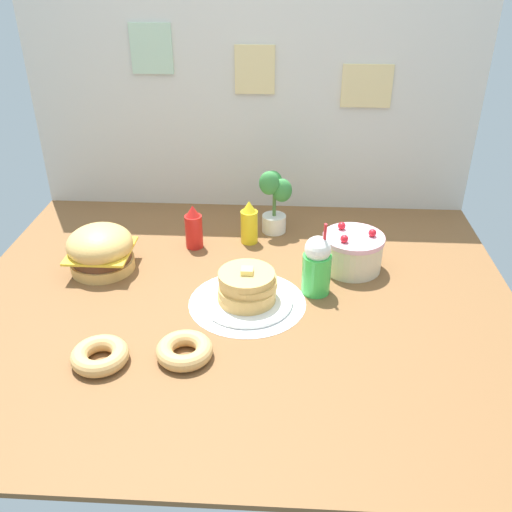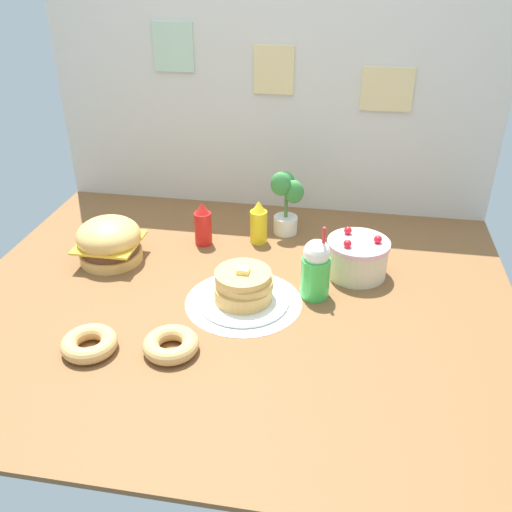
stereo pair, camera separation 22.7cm
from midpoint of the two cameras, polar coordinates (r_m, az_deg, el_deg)
ground_plane at (r=2.26m, az=0.84°, el=-4.68°), size 2.23×1.86×0.02m
back_wall at (r=2.87m, az=3.98°, el=15.18°), size 2.23×0.04×1.08m
doily_mat at (r=2.24m, az=1.64°, el=-4.77°), size 0.47×0.47×0.00m
burger at (r=2.53m, az=-12.30°, el=1.43°), size 0.28×0.28×0.20m
pancake_stack at (r=2.20m, az=1.66°, el=-3.49°), size 0.36×0.36×0.16m
layer_cake at (r=2.44m, az=12.94°, el=-0.22°), size 0.27×0.27×0.19m
ketchup_bottle at (r=2.61m, az=-2.97°, el=3.12°), size 0.08×0.08×0.21m
mustard_bottle at (r=2.63m, az=2.74°, el=3.31°), size 0.08×0.08×0.21m
cream_soda_cup at (r=2.24m, az=9.02°, el=-1.40°), size 0.12×0.12×0.32m
donut_pink_glaze at (r=2.03m, az=-13.61°, el=-8.77°), size 0.20×0.20×0.06m
donut_chocolate at (r=1.98m, az=-5.45°, el=-9.08°), size 0.20×0.20×0.06m
potted_plant at (r=2.69m, az=5.53°, el=5.64°), size 0.16×0.13×0.32m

